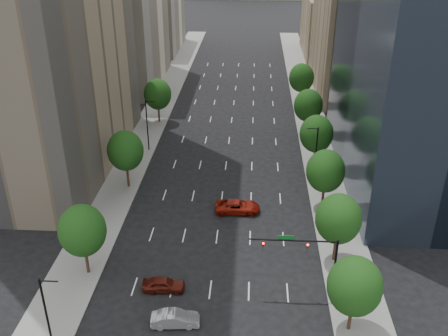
% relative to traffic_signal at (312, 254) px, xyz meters
% --- Properties ---
extents(sidewalk_left, '(6.00, 200.00, 0.15)m').
position_rel_traffic_signal_xyz_m(sidewalk_left, '(-26.03, 30.00, -5.10)').
color(sidewalk_left, slate).
rests_on(sidewalk_left, ground).
extents(sidewalk_right, '(6.00, 200.00, 0.15)m').
position_rel_traffic_signal_xyz_m(sidewalk_right, '(4.97, 30.00, -5.10)').
color(sidewalk_right, slate).
rests_on(sidewalk_right, ground).
extents(midrise_cream_left, '(14.00, 30.00, 35.00)m').
position_rel_traffic_signal_xyz_m(midrise_cream_left, '(-35.53, 73.00, 12.33)').
color(midrise_cream_left, beige).
rests_on(midrise_cream_left, ground).
extents(filler_left, '(14.00, 26.00, 18.00)m').
position_rel_traffic_signal_xyz_m(filler_left, '(-35.53, 106.00, 3.83)').
color(filler_left, beige).
rests_on(filler_left, ground).
extents(parking_tan_right, '(14.00, 30.00, 30.00)m').
position_rel_traffic_signal_xyz_m(parking_tan_right, '(14.47, 70.00, 9.83)').
color(parking_tan_right, '#8C7759').
rests_on(parking_tan_right, ground).
extents(filler_right, '(14.00, 26.00, 16.00)m').
position_rel_traffic_signal_xyz_m(filler_right, '(14.47, 103.00, 2.83)').
color(filler_right, '#8C7759').
rests_on(filler_right, ground).
extents(tree_right_0, '(5.20, 5.20, 8.39)m').
position_rel_traffic_signal_xyz_m(tree_right_0, '(3.47, -5.00, 0.22)').
color(tree_right_0, '#382316').
rests_on(tree_right_0, ground).
extents(tree_right_1, '(5.20, 5.20, 8.75)m').
position_rel_traffic_signal_xyz_m(tree_right_1, '(3.47, 6.00, 0.58)').
color(tree_right_1, '#382316').
rests_on(tree_right_1, ground).
extents(tree_right_2, '(5.20, 5.20, 8.61)m').
position_rel_traffic_signal_xyz_m(tree_right_2, '(3.47, 18.00, 0.43)').
color(tree_right_2, '#382316').
rests_on(tree_right_2, ground).
extents(tree_right_3, '(5.20, 5.20, 8.89)m').
position_rel_traffic_signal_xyz_m(tree_right_3, '(3.47, 30.00, 0.72)').
color(tree_right_3, '#382316').
rests_on(tree_right_3, ground).
extents(tree_right_4, '(5.20, 5.20, 8.46)m').
position_rel_traffic_signal_xyz_m(tree_right_4, '(3.47, 44.00, 0.29)').
color(tree_right_4, '#382316').
rests_on(tree_right_4, ground).
extents(tree_right_5, '(5.20, 5.20, 8.75)m').
position_rel_traffic_signal_xyz_m(tree_right_5, '(3.47, 60.00, 0.58)').
color(tree_right_5, '#382316').
rests_on(tree_right_5, ground).
extents(tree_left_0, '(5.20, 5.20, 8.75)m').
position_rel_traffic_signal_xyz_m(tree_left_0, '(-24.53, 2.00, 0.58)').
color(tree_left_0, '#382316').
rests_on(tree_left_0, ground).
extents(tree_left_1, '(5.20, 5.20, 8.97)m').
position_rel_traffic_signal_xyz_m(tree_left_1, '(-24.53, 22.00, 0.79)').
color(tree_left_1, '#382316').
rests_on(tree_left_1, ground).
extents(tree_left_2, '(5.20, 5.20, 8.68)m').
position_rel_traffic_signal_xyz_m(tree_left_2, '(-24.53, 48.00, 0.50)').
color(tree_left_2, '#382316').
rests_on(tree_left_2, ground).
extents(streetlight_rn, '(1.70, 0.20, 9.00)m').
position_rel_traffic_signal_xyz_m(streetlight_rn, '(2.91, 25.00, -0.33)').
color(streetlight_rn, black).
rests_on(streetlight_rn, ground).
extents(streetlight_ls, '(1.70, 0.20, 9.00)m').
position_rel_traffic_signal_xyz_m(streetlight_ls, '(-23.96, -10.00, -0.33)').
color(streetlight_ls, black).
rests_on(streetlight_ls, ground).
extents(streetlight_ln, '(1.70, 0.20, 9.00)m').
position_rel_traffic_signal_xyz_m(streetlight_ln, '(-23.96, 35.00, -0.33)').
color(streetlight_ln, black).
rests_on(streetlight_ln, ground).
extents(traffic_signal, '(9.12, 0.40, 7.38)m').
position_rel_traffic_signal_xyz_m(traffic_signal, '(0.00, 0.00, 0.00)').
color(traffic_signal, black).
rests_on(traffic_signal, ground).
extents(car_maroon, '(4.65, 2.00, 1.56)m').
position_rel_traffic_signal_xyz_m(car_maroon, '(-15.53, -0.37, -4.39)').
color(car_maroon, '#4B130C').
rests_on(car_maroon, ground).
extents(car_silver, '(4.91, 2.11, 1.57)m').
position_rel_traffic_signal_xyz_m(car_silver, '(-13.53, -5.41, -4.39)').
color(car_silver, '#97979C').
rests_on(car_silver, ground).
extents(car_red_far, '(6.22, 3.10, 1.69)m').
position_rel_traffic_signal_xyz_m(car_red_far, '(-8.17, 16.04, -4.33)').
color(car_red_far, maroon).
rests_on(car_red_far, ground).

